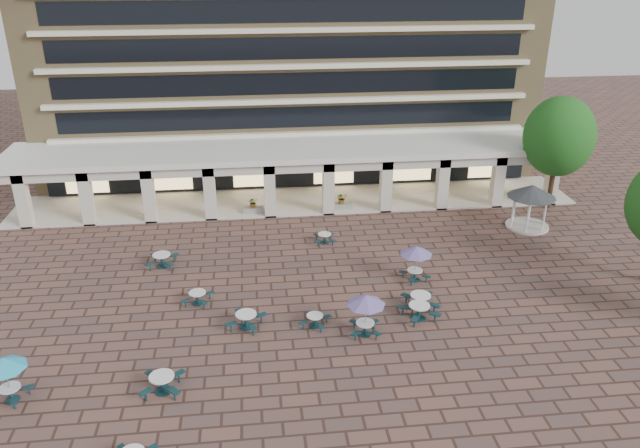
{
  "coord_description": "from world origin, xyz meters",
  "views": [
    {
      "loc": [
        -3.23,
        -29.29,
        17.91
      ],
      "look_at": [
        0.44,
        3.0,
        3.38
      ],
      "focal_mm": 35.0,
      "sensor_mm": 36.0,
      "label": 1
    }
  ],
  "objects_px": {
    "picnic_table_3": "(420,300)",
    "gazebo": "(531,196)",
    "planter_right": "(342,202)",
    "picnic_table_0": "(246,319)",
    "planter_left": "(253,207)"
  },
  "relations": [
    {
      "from": "picnic_table_3",
      "to": "gazebo",
      "type": "relative_size",
      "value": 0.58
    },
    {
      "from": "gazebo",
      "to": "planter_right",
      "type": "distance_m",
      "value": 13.3
    },
    {
      "from": "picnic_table_0",
      "to": "planter_right",
      "type": "relative_size",
      "value": 1.47
    },
    {
      "from": "picnic_table_3",
      "to": "planter_right",
      "type": "bearing_deg",
      "value": 97.13
    },
    {
      "from": "gazebo",
      "to": "picnic_table_0",
      "type": "bearing_deg",
      "value": -151.96
    },
    {
      "from": "picnic_table_0",
      "to": "picnic_table_3",
      "type": "relative_size",
      "value": 1.16
    },
    {
      "from": "picnic_table_3",
      "to": "planter_right",
      "type": "distance_m",
      "value": 14.25
    },
    {
      "from": "planter_right",
      "to": "picnic_table_0",
      "type": "bearing_deg",
      "value": -115.53
    },
    {
      "from": "picnic_table_3",
      "to": "planter_left",
      "type": "relative_size",
      "value": 1.26
    },
    {
      "from": "picnic_table_0",
      "to": "planter_left",
      "type": "xyz_separation_m",
      "value": [
        0.6,
        14.88,
        0.04
      ]
    },
    {
      "from": "picnic_table_0",
      "to": "planter_right",
      "type": "xyz_separation_m",
      "value": [
        7.11,
        14.88,
        0.1
      ]
    },
    {
      "from": "planter_left",
      "to": "picnic_table_0",
      "type": "bearing_deg",
      "value": -92.29
    },
    {
      "from": "picnic_table_3",
      "to": "planter_right",
      "type": "xyz_separation_m",
      "value": [
        -2.22,
        14.07,
        0.09
      ]
    },
    {
      "from": "picnic_table_3",
      "to": "planter_right",
      "type": "height_order",
      "value": "planter_right"
    },
    {
      "from": "planter_right",
      "to": "picnic_table_3",
      "type": "bearing_deg",
      "value": -81.04
    }
  ]
}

